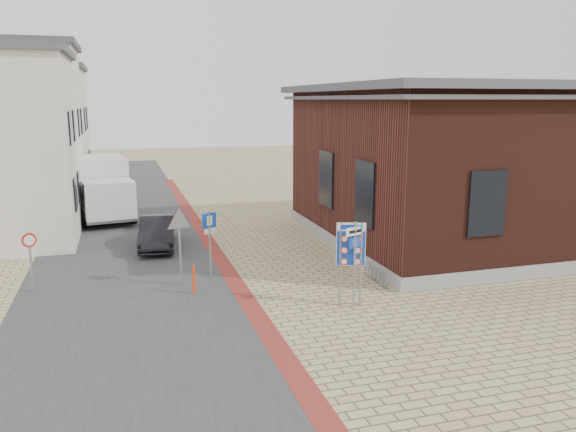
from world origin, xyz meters
TOP-DOWN VIEW (x-y plane):
  - ground at (0.00, 0.00)m, footprint 120.00×120.00m
  - road_strip at (-5.50, 15.00)m, footprint 7.00×60.00m
  - curb_strip at (-2.00, 10.00)m, footprint 0.60×40.00m
  - brick_building at (8.99, 7.00)m, footprint 13.00×13.00m
  - townhouse_mid at (-10.99, 18.00)m, footprint 7.40×6.40m
  - townhouse_far at (-10.99, 24.00)m, footprint 7.40×6.40m
  - bike_rack at (2.65, 2.20)m, footprint 0.08×1.80m
  - sedan at (-4.22, 9.11)m, footprint 1.80×4.12m
  - box_truck at (-6.53, 16.11)m, footprint 3.30×6.38m
  - border_sign at (0.95, 0.48)m, footprint 0.84×0.34m
  - essen_sign at (1.00, 0.30)m, footprint 0.68×0.28m
  - parking_sign at (-2.71, 4.34)m, footprint 0.51×0.23m
  - yield_sign at (-3.80, 3.77)m, footprint 0.93×0.25m
  - speed_sign at (-8.50, 4.50)m, footprint 0.44×0.22m
  - bollard at (-3.50, 2.80)m, footprint 0.11×0.11m

SIDE VIEW (x-z plane):
  - ground at x=0.00m, z-range 0.00..0.00m
  - road_strip at x=-5.50m, z-range 0.00..0.02m
  - curb_strip at x=-2.00m, z-range 0.00..0.03m
  - bike_rack at x=2.65m, z-range -0.04..0.56m
  - bollard at x=-3.50m, z-range 0.00..0.96m
  - sedan at x=-4.22m, z-range 0.00..1.32m
  - speed_sign at x=-8.50m, z-range 0.30..2.30m
  - parking_sign at x=-2.71m, z-range 0.43..2.84m
  - box_truck at x=-6.53m, z-range 0.05..3.24m
  - essen_sign at x=1.00m, z-range 0.44..3.09m
  - border_sign at x=0.95m, z-range 0.56..3.13m
  - yield_sign at x=-3.80m, z-range 0.71..3.35m
  - brick_building at x=8.99m, z-range 0.09..6.89m
  - townhouse_far at x=-10.99m, z-range 0.02..8.32m
  - townhouse_mid at x=-10.99m, z-range 0.02..9.12m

